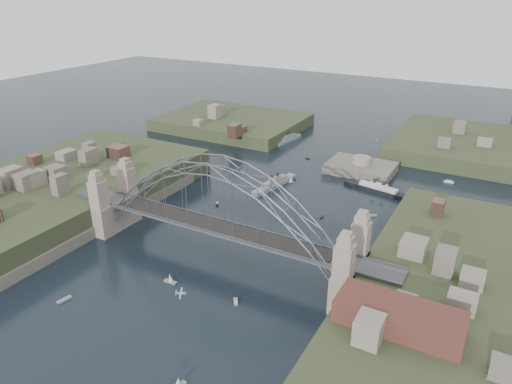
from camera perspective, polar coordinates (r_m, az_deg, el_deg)
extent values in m
plane|color=black|center=(111.34, -4.55, -8.01)|extent=(500.00, 500.00, 0.00)
cube|color=#4A4A4D|center=(107.34, -4.69, -4.38)|extent=(84.00, 6.00, 0.70)
cube|color=#51565D|center=(104.91, -5.60, -4.79)|extent=(84.00, 0.25, 0.50)
cube|color=#51565D|center=(109.29, -3.83, -3.48)|extent=(84.00, 0.25, 0.50)
cube|color=black|center=(107.08, -4.70, -4.12)|extent=(55.20, 5.20, 0.35)
cube|color=gray|center=(122.63, -18.41, -1.40)|extent=(3.40, 3.40, 17.70)
cube|color=gray|center=(128.84, -15.23, 0.24)|extent=(3.40, 3.40, 17.70)
cube|color=gray|center=(91.15, 10.49, -9.72)|extent=(3.40, 3.40, 17.70)
cube|color=gray|center=(99.35, 12.42, -6.85)|extent=(3.40, 3.40, 17.70)
cube|color=gray|center=(127.67, -16.52, -2.54)|extent=(4.08, 13.80, 8.00)
cube|color=gray|center=(97.83, 11.27, -10.64)|extent=(4.08, 13.80, 8.00)
cube|color=#343D22|center=(147.39, -23.79, -0.88)|extent=(50.00, 90.00, 12.00)
cube|color=#605B4D|center=(131.65, -17.61, -3.32)|extent=(6.00, 70.00, 4.00)
cube|color=#343D22|center=(96.62, 26.72, -15.06)|extent=(50.00, 90.00, 12.00)
cube|color=#605B4D|center=(98.73, 13.37, -12.63)|extent=(6.00, 70.00, 4.00)
cube|color=#343D22|center=(212.37, -2.91, 7.96)|extent=(60.00, 45.00, 9.00)
cube|color=#343D22|center=(196.85, 26.76, 4.16)|extent=(70.00, 55.00, 9.50)
cube|color=#605B4D|center=(164.78, 12.54, 2.24)|extent=(22.00, 16.00, 7.00)
cylinder|color=gray|center=(163.15, 12.69, 3.78)|extent=(6.00, 6.00, 2.40)
cube|color=#592D26|center=(81.04, 16.96, -14.28)|extent=(20.00, 8.00, 4.00)
cube|color=gray|center=(148.83, 2.26, 0.83)|extent=(6.11, 20.14, 1.78)
cube|color=gray|center=(148.31, 2.27, 1.30)|extent=(3.89, 11.17, 1.33)
cube|color=gray|center=(147.93, 2.27, 1.66)|extent=(2.32, 5.18, 0.89)
cylinder|color=black|center=(146.60, 1.95, 1.78)|extent=(0.96, 0.96, 1.78)
cylinder|color=black|center=(148.68, 2.60, 2.10)|extent=(0.96, 0.96, 1.78)
cylinder|color=#51565D|center=(143.32, 0.83, 1.16)|extent=(0.18, 0.18, 4.44)
cylinder|color=#51565D|center=(152.23, 3.64, 2.51)|extent=(0.18, 0.18, 4.44)
cube|color=gray|center=(193.40, 3.96, 6.29)|extent=(4.44, 16.09, 1.59)
cube|color=gray|center=(193.04, 3.97, 6.63)|extent=(2.87, 8.91, 1.20)
cube|color=gray|center=(192.78, 3.98, 6.88)|extent=(1.76, 4.12, 0.80)
cylinder|color=black|center=(191.68, 3.80, 7.01)|extent=(0.79, 0.79, 1.59)
cylinder|color=black|center=(193.47, 4.17, 7.15)|extent=(0.79, 0.79, 1.59)
cylinder|color=#51565D|center=(188.82, 3.17, 6.69)|extent=(0.16, 0.16, 3.98)
cylinder|color=#51565D|center=(196.49, 4.76, 7.34)|extent=(0.16, 0.16, 3.98)
cube|color=black|center=(149.50, 14.59, 0.13)|extent=(22.29, 7.13, 1.61)
cube|color=silver|center=(149.03, 14.63, 0.55)|extent=(12.37, 4.52, 1.21)
cube|color=silver|center=(148.69, 14.67, 0.87)|extent=(5.74, 2.67, 0.80)
cylinder|color=black|center=(149.02, 14.17, 1.27)|extent=(1.09, 1.09, 1.61)
cylinder|color=black|center=(147.85, 15.23, 0.97)|extent=(1.09, 1.09, 1.61)
cylinder|color=#51565D|center=(151.13, 12.45, 1.69)|extent=(0.16, 0.16, 4.02)
cylinder|color=#51565D|center=(146.12, 17.01, 0.39)|extent=(0.16, 0.16, 4.02)
cube|color=#BBBDC2|center=(87.27, -9.10, -12.04)|extent=(1.61, 1.12, 0.30)
cube|color=#BBBDC2|center=(87.24, -9.10, -12.01)|extent=(1.96, 3.06, 0.06)
cube|color=#BBBDC2|center=(87.29, -9.67, -11.95)|extent=(0.68, 0.99, 0.37)
cube|color=silver|center=(137.17, -4.74, -1.46)|extent=(1.76, 2.21, 0.45)
cube|color=silver|center=(137.00, -4.74, -1.31)|extent=(1.21, 1.42, 0.40)
cylinder|color=black|center=(136.81, -4.75, -1.14)|extent=(0.16, 0.16, 0.70)
cube|color=silver|center=(130.40, 7.99, -3.04)|extent=(0.52, 1.54, 0.45)
cube|color=silver|center=(104.38, -10.33, -10.68)|extent=(3.01, 1.11, 0.45)
cylinder|color=#51565D|center=(103.79, -10.38, -10.20)|extent=(0.08, 0.08, 2.20)
cone|color=silver|center=(103.79, -10.38, -10.20)|extent=(1.28, 1.05, 1.92)
cube|color=silver|center=(133.95, 13.98, -2.79)|extent=(2.24, 1.89, 0.45)
cube|color=silver|center=(163.26, -3.54, 2.83)|extent=(1.47, 3.41, 0.45)
cube|color=silver|center=(152.22, 4.27, 1.20)|extent=(1.48, 1.58, 0.45)
cylinder|color=#51565D|center=(151.82, 4.28, 1.57)|extent=(0.08, 0.08, 2.20)
cone|color=silver|center=(151.82, 4.28, 1.57)|extent=(1.57, 1.59, 1.92)
cylinder|color=#51565D|center=(80.95, -9.41, -21.78)|extent=(0.08, 0.08, 2.20)
cone|color=silver|center=(80.95, -9.41, -21.78)|extent=(1.23, 1.42, 1.92)
cube|color=silver|center=(173.94, 6.27, 4.08)|extent=(1.80, 1.12, 0.45)
cube|color=silver|center=(111.55, 12.63, -8.42)|extent=(0.93, 2.56, 0.45)
cube|color=silver|center=(105.12, -22.21, -12.01)|extent=(1.51, 3.13, 0.45)
cube|color=silver|center=(200.50, 14.55, 6.14)|extent=(0.83, 1.86, 0.45)
cube|color=silver|center=(158.15, -12.35, 1.58)|extent=(1.42, 3.07, 0.45)
cylinder|color=#51565D|center=(157.76, -12.39, 1.94)|extent=(0.08, 0.08, 2.20)
cone|color=silver|center=(157.76, -12.39, 1.94)|extent=(1.18, 1.38, 1.92)
cube|color=silver|center=(97.17, -2.48, -13.19)|extent=(2.01, 2.45, 0.45)
cube|color=silver|center=(96.93, -2.48, -13.00)|extent=(1.37, 1.58, 0.40)
cylinder|color=black|center=(96.66, -2.49, -12.79)|extent=(0.16, 0.16, 0.70)
cube|color=silver|center=(164.22, 22.35, 1.13)|extent=(3.11, 1.20, 0.45)
cube|color=silver|center=(164.08, 22.37, 1.26)|extent=(1.88, 0.97, 0.40)
cylinder|color=black|center=(163.92, 22.40, 1.40)|extent=(0.16, 0.16, 0.70)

